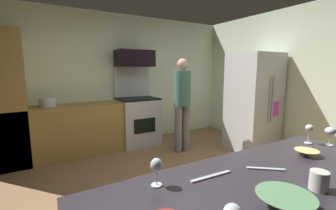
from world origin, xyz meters
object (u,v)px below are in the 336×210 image
person_cook (182,100)px  mixing_bowl_small (285,202)px  wine_glass_mid (330,132)px  oven_range (138,119)px  stock_pot (47,102)px  wine_glass_extra (156,166)px  microwave (135,58)px  mixing_bowl_large (307,153)px  wine_glass_near (309,129)px  mug_tea (319,181)px  refrigerator (253,102)px

person_cook → mixing_bowl_small: size_ratio=6.78×
mixing_bowl_small → wine_glass_mid: 1.17m
oven_range → stock_pot: 1.66m
wine_glass_mid → wine_glass_extra: bearing=174.6°
mixing_bowl_small → oven_range: bearing=76.5°
microwave → mixing_bowl_large: size_ratio=4.61×
wine_glass_mid → wine_glass_extra: (-1.51, 0.14, -0.01)m
oven_range → wine_glass_mid: size_ratio=10.25×
microwave → wine_glass_near: size_ratio=4.60×
oven_range → microwave: size_ratio=2.12×
oven_range → mixing_bowl_large: 3.41m
mixing_bowl_large → mug_tea: 0.53m
refrigerator → mixing_bowl_small: refrigerator is taller
person_cook → wine_glass_near: 2.46m
refrigerator → mug_tea: 3.27m
wine_glass_mid → stock_pot: (-1.84, 3.36, -0.04)m
mixing_bowl_large → stock_pot: stock_pot is taller
person_cook → mug_tea: size_ratio=16.95×
wine_glass_extra → mug_tea: 0.83m
wine_glass_near → wine_glass_mid: 0.15m
oven_range → wine_glass_extra: oven_range is taller
oven_range → mixing_bowl_small: 3.82m
mixing_bowl_large → mixing_bowl_small: bearing=-157.7°
wine_glass_near → wine_glass_extra: 1.42m
oven_range → person_cook: bearing=-56.6°
wine_glass_near → stock_pot: bearing=118.2°
microwave → stock_pot: (-1.60, -0.08, -0.75)m
oven_range → stock_pot: oven_range is taller
refrigerator → wine_glass_mid: bearing=-127.5°
microwave → wine_glass_extra: (-1.27, -3.30, -0.72)m
mixing_bowl_small → wine_glass_near: (1.03, 0.45, 0.09)m
mixing_bowl_small → wine_glass_extra: (-0.39, 0.47, 0.07)m
wine_glass_mid → wine_glass_near: bearing=128.7°
mixing_bowl_small → stock_pot: size_ratio=0.99×
wine_glass_extra → mixing_bowl_small: bearing=-50.8°
microwave → person_cook: bearing=-59.2°
microwave → refrigerator: bearing=-40.0°
mixing_bowl_small → stock_pot: stock_pot is taller
wine_glass_near → mug_tea: bearing=-149.0°
refrigerator → wine_glass_extra: refrigerator is taller
mixing_bowl_small → wine_glass_extra: wine_glass_extra is taller
mixing_bowl_small → mug_tea: size_ratio=2.50×
mixing_bowl_large → wine_glass_extra: 1.14m
mixing_bowl_small → stock_pot: 3.76m
person_cook → wine_glass_near: person_cook is taller
mixing_bowl_large → wine_glass_extra: bearing=171.5°
microwave → person_cook: microwave is taller
microwave → mixing_bowl_small: 3.96m
mixing_bowl_large → wine_glass_near: 0.34m
oven_range → mug_tea: 3.75m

